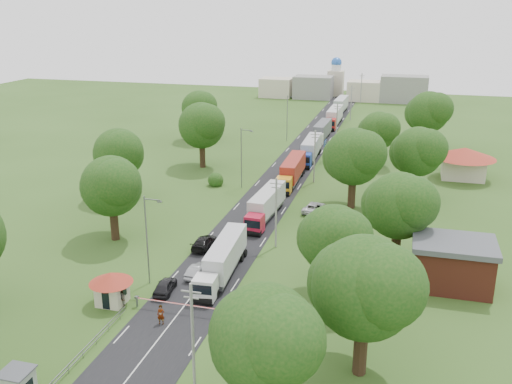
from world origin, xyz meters
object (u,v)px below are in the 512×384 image
(truck_0, at_px, (223,259))
(car_lane_mid, at_px, (198,271))
(info_sign, at_px, (325,146))
(car_lane_front, at_px, (165,286))
(pedestrian_near, at_px, (161,315))
(boom_barrier, at_px, (166,303))
(guard_booth, at_px, (111,284))

(truck_0, bearing_deg, car_lane_mid, -159.77)
(info_sign, relative_size, car_lane_front, 0.97)
(car_lane_front, relative_size, pedestrian_near, 2.15)
(boom_barrier, xyz_separation_m, pedestrian_near, (0.55, -2.36, 0.09))
(truck_0, relative_size, car_lane_front, 3.26)
(guard_booth, distance_m, car_lane_mid, 10.16)
(info_sign, height_order, car_lane_mid, info_sign)
(guard_booth, xyz_separation_m, info_sign, (12.40, 60.00, 0.84))
(guard_booth, bearing_deg, car_lane_mid, 51.92)
(guard_booth, xyz_separation_m, car_lane_front, (4.20, 3.51, -1.45))
(info_sign, relative_size, car_lane_mid, 0.99)
(boom_barrier, relative_size, truck_0, 0.67)
(guard_booth, xyz_separation_m, pedestrian_near, (6.39, -2.36, -1.18))
(truck_0, bearing_deg, info_sign, 86.05)
(info_sign, relative_size, pedestrian_near, 2.09)
(boom_barrier, distance_m, pedestrian_near, 2.43)
(guard_booth, distance_m, info_sign, 61.27)
(car_lane_mid, relative_size, pedestrian_near, 2.12)
(car_lane_front, height_order, car_lane_mid, car_lane_front)
(boom_barrier, distance_m, car_lane_mid, 7.92)
(car_lane_front, bearing_deg, pedestrian_near, 104.12)
(boom_barrier, bearing_deg, car_lane_front, 115.05)
(car_lane_front, bearing_deg, boom_barrier, 108.72)
(info_sign, bearing_deg, car_lane_front, -98.26)
(guard_booth, distance_m, pedestrian_near, 6.91)
(boom_barrier, bearing_deg, car_lane_mid, 87.41)
(truck_0, xyz_separation_m, car_lane_front, (-4.67, -5.38, -1.29))
(info_sign, distance_m, truck_0, 51.24)
(car_lane_front, distance_m, car_lane_mid, 4.83)
(car_lane_mid, bearing_deg, guard_booth, 56.80)
(car_lane_mid, bearing_deg, pedestrian_near, 95.95)
(info_sign, xyz_separation_m, truck_0, (-3.53, -51.10, -0.99))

